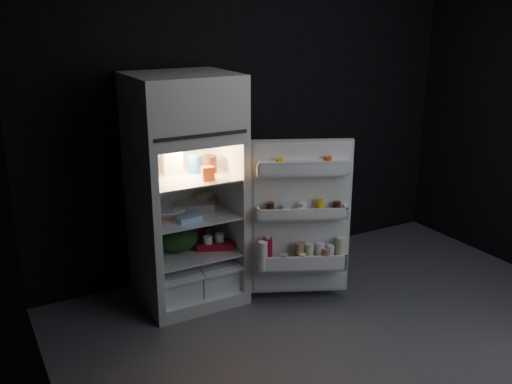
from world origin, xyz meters
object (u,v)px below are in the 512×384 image
fridge_door (301,222)px  milk_jug (172,158)px  refrigerator (184,182)px  egg_carton (194,208)px  yogurt_tray (215,245)px

fridge_door → milk_jug: (-0.80, 0.59, 0.46)m
refrigerator → egg_carton: size_ratio=5.74×
yogurt_tray → egg_carton: bearing=179.3°
milk_jug → egg_carton: bearing=-38.1°
fridge_door → milk_jug: fridge_door is taller
fridge_door → milk_jug: bearing=143.5°
refrigerator → egg_carton: bearing=-56.1°
egg_carton → yogurt_tray: size_ratio=1.10×
refrigerator → fridge_door: 0.94m
refrigerator → yogurt_tray: bearing=-35.4°
refrigerator → milk_jug: bearing=143.8°
refrigerator → milk_jug: size_ratio=7.42×
refrigerator → egg_carton: refrigerator is taller
yogurt_tray → milk_jug: bearing=168.3°
yogurt_tray → refrigerator: bearing=168.5°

